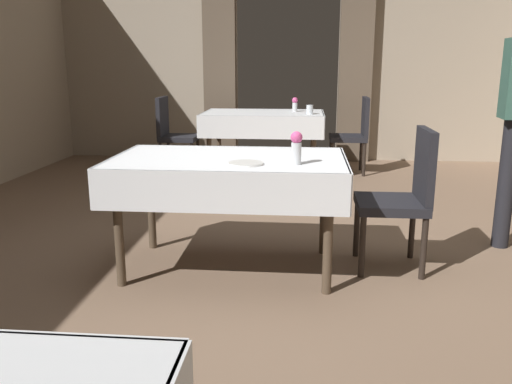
{
  "coord_description": "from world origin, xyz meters",
  "views": [
    {
      "loc": [
        0.26,
        -3.34,
        1.34
      ],
      "look_at": [
        -0.11,
        0.64,
        0.36
      ],
      "focal_mm": 37.29,
      "sensor_mm": 36.0,
      "label": 1
    }
  ],
  "objects_px": {
    "chair_mid_right": "(404,193)",
    "flower_vase_mid": "(296,147)",
    "dining_table_far": "(263,120)",
    "chair_far_left": "(172,131)",
    "chair_far_right": "(355,131)",
    "flower_vase_far": "(295,104)",
    "plate_mid_b": "(246,163)",
    "glass_far_b": "(310,110)",
    "dining_table_mid": "(229,171)"
  },
  "relations": [
    {
      "from": "chair_far_left",
      "to": "flower_vase_mid",
      "type": "xyz_separation_m",
      "value": [
        1.56,
        -3.27,
        0.34
      ]
    },
    {
      "from": "chair_far_left",
      "to": "flower_vase_mid",
      "type": "distance_m",
      "value": 3.64
    },
    {
      "from": "dining_table_far",
      "to": "flower_vase_mid",
      "type": "distance_m",
      "value": 3.38
    },
    {
      "from": "chair_mid_right",
      "to": "flower_vase_mid",
      "type": "bearing_deg",
      "value": -155.24
    },
    {
      "from": "chair_far_left",
      "to": "chair_mid_right",
      "type": "bearing_deg",
      "value": -52.48
    },
    {
      "from": "dining_table_mid",
      "to": "chair_mid_right",
      "type": "distance_m",
      "value": 1.14
    },
    {
      "from": "dining_table_mid",
      "to": "plate_mid_b",
      "type": "bearing_deg",
      "value": -60.22
    },
    {
      "from": "chair_mid_right",
      "to": "flower_vase_far",
      "type": "relative_size",
      "value": 5.38
    },
    {
      "from": "dining_table_far",
      "to": "flower_vase_far",
      "type": "bearing_deg",
      "value": 15.58
    },
    {
      "from": "plate_mid_b",
      "to": "flower_vase_far",
      "type": "bearing_deg",
      "value": 86.42
    },
    {
      "from": "flower_vase_mid",
      "to": "plate_mid_b",
      "type": "height_order",
      "value": "flower_vase_mid"
    },
    {
      "from": "chair_far_right",
      "to": "flower_vase_far",
      "type": "relative_size",
      "value": 5.38
    },
    {
      "from": "plate_mid_b",
      "to": "glass_far_b",
      "type": "relative_size",
      "value": 1.92
    },
    {
      "from": "flower_vase_far",
      "to": "flower_vase_mid",
      "type": "bearing_deg",
      "value": -88.69
    },
    {
      "from": "glass_far_b",
      "to": "dining_table_far",
      "type": "bearing_deg",
      "value": 158.35
    },
    {
      "from": "dining_table_far",
      "to": "flower_vase_mid",
      "type": "bearing_deg",
      "value": -82.27
    },
    {
      "from": "chair_far_right",
      "to": "chair_mid_right",
      "type": "bearing_deg",
      "value": -89.24
    },
    {
      "from": "chair_mid_right",
      "to": "flower_vase_far",
      "type": "height_order",
      "value": "chair_mid_right"
    },
    {
      "from": "flower_vase_far",
      "to": "chair_far_left",
      "type": "bearing_deg",
      "value": -173.15
    },
    {
      "from": "dining_table_mid",
      "to": "chair_mid_right",
      "type": "bearing_deg",
      "value": 5.84
    },
    {
      "from": "dining_table_mid",
      "to": "plate_mid_b",
      "type": "distance_m",
      "value": 0.29
    },
    {
      "from": "dining_table_far",
      "to": "chair_far_left",
      "type": "distance_m",
      "value": 1.12
    },
    {
      "from": "chair_far_right",
      "to": "plate_mid_b",
      "type": "bearing_deg",
      "value": -105.31
    },
    {
      "from": "chair_mid_right",
      "to": "flower_vase_mid",
      "type": "height_order",
      "value": "flower_vase_mid"
    },
    {
      "from": "chair_far_right",
      "to": "chair_far_left",
      "type": "distance_m",
      "value": 2.23
    },
    {
      "from": "flower_vase_far",
      "to": "dining_table_mid",
      "type": "bearing_deg",
      "value": -96.19
    },
    {
      "from": "dining_table_far",
      "to": "chair_far_right",
      "type": "relative_size",
      "value": 1.56
    },
    {
      "from": "plate_mid_b",
      "to": "dining_table_mid",
      "type": "bearing_deg",
      "value": 119.78
    },
    {
      "from": "chair_mid_right",
      "to": "chair_far_right",
      "type": "distance_m",
      "value": 3.13
    },
    {
      "from": "dining_table_mid",
      "to": "glass_far_b",
      "type": "distance_m",
      "value": 2.97
    },
    {
      "from": "chair_far_left",
      "to": "flower_vase_far",
      "type": "xyz_separation_m",
      "value": [
        1.49,
        0.18,
        0.33
      ]
    },
    {
      "from": "dining_table_mid",
      "to": "plate_mid_b",
      "type": "xyz_separation_m",
      "value": [
        0.13,
        -0.23,
        0.09
      ]
    },
    {
      "from": "dining_table_far",
      "to": "chair_mid_right",
      "type": "height_order",
      "value": "chair_mid_right"
    },
    {
      "from": "dining_table_mid",
      "to": "dining_table_far",
      "type": "bearing_deg",
      "value": 90.43
    },
    {
      "from": "chair_far_right",
      "to": "flower_vase_far",
      "type": "xyz_separation_m",
      "value": [
        -0.74,
        -0.01,
        0.33
      ]
    },
    {
      "from": "chair_mid_right",
      "to": "flower_vase_mid",
      "type": "distance_m",
      "value": 0.84
    },
    {
      "from": "dining_table_far",
      "to": "flower_vase_mid",
      "type": "height_order",
      "value": "flower_vase_mid"
    },
    {
      "from": "plate_mid_b",
      "to": "glass_far_b",
      "type": "distance_m",
      "value": 3.17
    },
    {
      "from": "dining_table_mid",
      "to": "dining_table_far",
      "type": "xyz_separation_m",
      "value": [
        -0.02,
        3.13,
        -0.0
      ]
    },
    {
      "from": "chair_far_right",
      "to": "plate_mid_b",
      "type": "relative_size",
      "value": 4.47
    },
    {
      "from": "dining_table_mid",
      "to": "flower_vase_mid",
      "type": "xyz_separation_m",
      "value": [
        0.43,
        -0.21,
        0.19
      ]
    },
    {
      "from": "dining_table_mid",
      "to": "flower_vase_far",
      "type": "distance_m",
      "value": 3.26
    },
    {
      "from": "dining_table_far",
      "to": "dining_table_mid",
      "type": "bearing_deg",
      "value": -89.57
    },
    {
      "from": "dining_table_far",
      "to": "chair_mid_right",
      "type": "bearing_deg",
      "value": -69.12
    },
    {
      "from": "chair_mid_right",
      "to": "flower_vase_mid",
      "type": "relative_size",
      "value": 4.75
    },
    {
      "from": "flower_vase_far",
      "to": "dining_table_far",
      "type": "bearing_deg",
      "value": -164.42
    },
    {
      "from": "dining_table_mid",
      "to": "flower_vase_mid",
      "type": "distance_m",
      "value": 0.51
    },
    {
      "from": "chair_mid_right",
      "to": "chair_far_left",
      "type": "relative_size",
      "value": 1.0
    },
    {
      "from": "chair_mid_right",
      "to": "plate_mid_b",
      "type": "bearing_deg",
      "value": -160.6
    },
    {
      "from": "chair_far_right",
      "to": "flower_vase_mid",
      "type": "relative_size",
      "value": 4.75
    }
  ]
}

